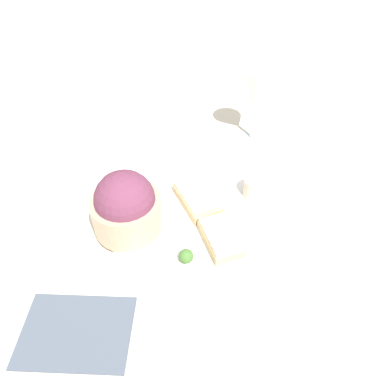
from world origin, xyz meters
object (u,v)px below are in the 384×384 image
Objects in this scene: sauce_ramekin at (256,186)px; cheese_toast_far at (221,238)px; napkin at (76,331)px; fork at (351,276)px; cheese_toast_near at (198,198)px; wine_glass at (257,92)px; salad_bowl at (126,206)px.

sauce_ramekin is 0.14m from cheese_toast_far.
napkin and fork have the same top height.
cheese_toast_far is 0.21m from fork.
cheese_toast_near is at bearing -158.77° from cheese_toast_far.
wine_glass is at bearing 163.75° from cheese_toast_far.
cheese_toast_near is 0.30m from napkin.
salad_bowl is 0.38m from fork.
sauce_ramekin reaches higher than cheese_toast_far.
sauce_ramekin is (-0.07, 0.23, -0.03)m from salad_bowl.
wine_glass reaches higher than napkin.
salad_bowl is 2.57× the size of sauce_ramekin.
fork is (0.38, 0.11, -0.11)m from wine_glass.
fork is at bearing 56.86° from cheese_toast_near.
salad_bowl reaches higher than cheese_toast_near.
fork is at bearing 72.79° from cheese_toast_far.
sauce_ramekin reaches higher than fork.
cheese_toast_near reaches higher than fork.
cheese_toast_far is (0.11, -0.07, -0.01)m from sauce_ramekin.
cheese_toast_near is 0.68× the size of fork.
fork is (0.10, 0.36, -0.06)m from salad_bowl.
fork is (0.18, 0.13, -0.03)m from sauce_ramekin.
cheese_toast_near is at bearing 143.44° from napkin.
napkin is at bearing -78.60° from fork.
cheese_toast_far is at bearing -107.21° from fork.
wine_glass is (-0.28, 0.25, 0.05)m from salad_bowl.
cheese_toast_near is 0.28m from fork.
cheese_toast_far is 0.26m from napkin.
napkin is at bearing -16.73° from salad_bowl.
cheese_toast_near is (-0.05, 0.12, -0.04)m from salad_bowl.
salad_bowl reaches higher than fork.
fork is (0.15, 0.24, -0.02)m from cheese_toast_near.
salad_bowl is 1.04× the size of cheese_toast_near.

